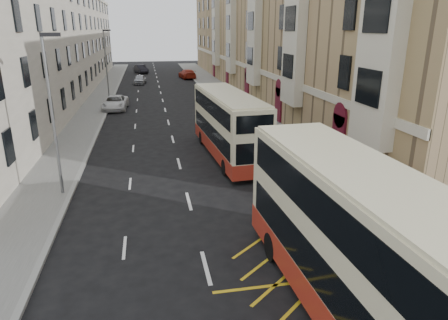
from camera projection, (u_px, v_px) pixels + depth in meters
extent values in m
cube|color=#64635F|center=(247.00, 114.00, 40.25)|extent=(4.00, 120.00, 0.15)
cube|color=#64635F|center=(87.00, 120.00, 37.49)|extent=(3.00, 120.00, 0.15)
cube|color=gray|center=(228.00, 115.00, 39.89)|extent=(0.25, 120.00, 0.15)
cube|color=gray|center=(103.00, 120.00, 37.76)|extent=(0.25, 120.00, 0.15)
cube|color=#9C805B|center=(271.00, 34.00, 53.60)|extent=(10.00, 79.00, 15.00)
cube|color=beige|center=(234.00, 62.00, 53.81)|extent=(0.18, 79.00, 0.50)
cube|color=beige|center=(381.00, 46.00, 19.56)|extent=(0.80, 3.20, 10.00)
cube|color=beige|center=(294.00, 39.00, 30.74)|extent=(0.80, 3.20, 10.00)
cube|color=beige|center=(254.00, 36.00, 41.93)|extent=(0.80, 3.20, 10.00)
cube|color=beige|center=(231.00, 34.00, 53.11)|extent=(0.80, 3.20, 10.00)
cube|color=beige|center=(216.00, 33.00, 64.29)|extent=(0.80, 3.20, 10.00)
cube|color=#500B1A|center=(338.00, 139.00, 25.17)|extent=(0.20, 1.60, 3.00)
cube|color=#500B1A|center=(279.00, 104.00, 36.35)|extent=(0.20, 1.60, 3.00)
cube|color=#500B1A|center=(247.00, 86.00, 47.54)|extent=(0.20, 1.60, 3.00)
cube|color=#500B1A|center=(227.00, 75.00, 58.72)|extent=(0.20, 1.60, 3.00)
cube|color=#500B1A|center=(214.00, 67.00, 69.91)|extent=(0.20, 1.60, 3.00)
cube|color=beige|center=(47.00, 43.00, 48.84)|extent=(9.00, 79.00, 13.00)
cube|color=black|center=(434.00, 242.00, 13.55)|extent=(0.08, 0.08, 2.60)
cylinder|color=#AA0E16|center=(386.00, 257.00, 14.12)|extent=(0.06, 0.06, 1.00)
cylinder|color=#AA0E16|center=(344.00, 216.00, 17.15)|extent=(0.06, 0.06, 1.00)
cylinder|color=#AA0E16|center=(314.00, 188.00, 20.18)|extent=(0.06, 0.06, 1.00)
cube|color=#AA0E16|center=(345.00, 206.00, 17.00)|extent=(0.05, 6.50, 0.06)
cube|color=#AA0E16|center=(344.00, 215.00, 17.14)|extent=(0.05, 6.50, 0.06)
cylinder|color=slate|center=(52.00, 118.00, 19.62)|extent=(0.16, 0.16, 8.00)
cube|color=black|center=(50.00, 35.00, 18.46)|extent=(0.90, 0.18, 0.18)
cylinder|color=slate|center=(106.00, 65.00, 47.58)|extent=(0.16, 0.16, 8.00)
cube|color=black|center=(107.00, 30.00, 46.42)|extent=(0.90, 0.18, 0.18)
cube|color=beige|center=(362.00, 249.00, 11.10)|extent=(3.14, 11.97, 4.26)
cube|color=maroon|center=(356.00, 298.00, 11.62)|extent=(3.17, 12.00, 0.97)
cube|color=black|center=(360.00, 265.00, 11.26)|extent=(3.15, 11.02, 1.19)
cube|color=black|center=(368.00, 205.00, 10.68)|extent=(3.15, 11.02, 1.08)
cube|color=beige|center=(371.00, 176.00, 10.41)|extent=(3.01, 11.49, 0.13)
cube|color=black|center=(284.00, 186.00, 16.72)|extent=(2.30, 0.17, 1.40)
cube|color=black|center=(287.00, 135.00, 16.02)|extent=(1.89, 0.16, 0.49)
cylinder|color=black|center=(272.00, 247.00, 14.98)|extent=(0.34, 1.09, 1.08)
cylinder|color=black|center=(332.00, 239.00, 15.50)|extent=(0.34, 1.09, 1.08)
cube|color=beige|center=(228.00, 124.00, 26.45)|extent=(3.16, 10.94, 3.88)
cube|color=maroon|center=(228.00, 146.00, 26.93)|extent=(3.19, 10.97, 0.88)
cube|color=black|center=(228.00, 131.00, 26.60)|extent=(3.14, 10.08, 1.08)
cube|color=black|center=(228.00, 106.00, 26.07)|extent=(3.14, 10.08, 0.98)
cube|color=beige|center=(228.00, 94.00, 25.83)|extent=(3.03, 10.50, 0.12)
cube|color=black|center=(211.00, 114.00, 31.53)|extent=(2.09, 0.21, 1.28)
cube|color=black|center=(210.00, 88.00, 30.89)|extent=(1.72, 0.19, 0.44)
cube|color=black|center=(254.00, 153.00, 21.64)|extent=(2.09, 0.21, 1.18)
cylinder|color=black|center=(202.00, 138.00, 29.93)|extent=(0.34, 1.00, 0.98)
cylinder|color=black|center=(230.00, 136.00, 30.46)|extent=(0.34, 1.00, 0.98)
cylinder|color=black|center=(225.00, 168.00, 23.58)|extent=(0.34, 1.00, 0.98)
cylinder|color=black|center=(261.00, 164.00, 24.11)|extent=(0.34, 1.00, 0.98)
imported|color=black|center=(447.00, 248.00, 13.90)|extent=(1.02, 0.86, 1.84)
imported|color=black|center=(433.00, 242.00, 14.47)|extent=(1.01, 0.57, 1.63)
imported|color=silver|center=(115.00, 103.00, 42.55)|extent=(2.79, 5.41, 1.46)
imported|color=#9B9EA3|center=(140.00, 79.00, 61.98)|extent=(2.10, 4.28, 1.41)
imported|color=black|center=(141.00, 69.00, 76.55)|extent=(2.98, 5.08, 1.58)
imported|color=maroon|center=(187.00, 74.00, 68.58)|extent=(2.89, 5.68, 1.58)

